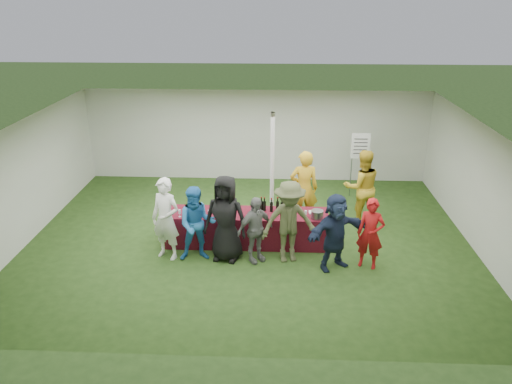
{
  "coord_description": "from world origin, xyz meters",
  "views": [
    {
      "loc": [
        0.62,
        -10.24,
        5.31
      ],
      "look_at": [
        0.17,
        -0.19,
        1.25
      ],
      "focal_mm": 35.0,
      "sensor_mm": 36.0,
      "label": 1
    }
  ],
  "objects_px": {
    "serving_table": "(247,228)",
    "customer_6": "(370,234)",
    "staff_pourer": "(304,189)",
    "customer_0": "(166,219)",
    "wine_list_sign": "(360,151)",
    "customer_5": "(335,232)",
    "customer_1": "(197,224)",
    "customer_2": "(226,218)",
    "customer_4": "(289,222)",
    "staff_back": "(362,187)",
    "customer_3": "(255,230)",
    "dump_bucket": "(317,214)"
  },
  "relations": [
    {
      "from": "dump_bucket",
      "to": "customer_2",
      "type": "xyz_separation_m",
      "value": [
        -1.93,
        -0.49,
        0.09
      ]
    },
    {
      "from": "dump_bucket",
      "to": "customer_3",
      "type": "bearing_deg",
      "value": -156.54
    },
    {
      "from": "dump_bucket",
      "to": "customer_0",
      "type": "height_order",
      "value": "customer_0"
    },
    {
      "from": "staff_pourer",
      "to": "customer_0",
      "type": "distance_m",
      "value": 3.42
    },
    {
      "from": "customer_4",
      "to": "customer_6",
      "type": "relative_size",
      "value": 1.19
    },
    {
      "from": "customer_0",
      "to": "customer_4",
      "type": "relative_size",
      "value": 1.0
    },
    {
      "from": "customer_2",
      "to": "customer_3",
      "type": "relative_size",
      "value": 1.29
    },
    {
      "from": "serving_table",
      "to": "customer_1",
      "type": "distance_m",
      "value": 1.33
    },
    {
      "from": "dump_bucket",
      "to": "wine_list_sign",
      "type": "height_order",
      "value": "wine_list_sign"
    },
    {
      "from": "staff_back",
      "to": "wine_list_sign",
      "type": "bearing_deg",
      "value": -105.38
    },
    {
      "from": "wine_list_sign",
      "to": "staff_pourer",
      "type": "bearing_deg",
      "value": -129.68
    },
    {
      "from": "wine_list_sign",
      "to": "customer_4",
      "type": "xyz_separation_m",
      "value": [
        -1.96,
        -3.66,
        -0.42
      ]
    },
    {
      "from": "customer_1",
      "to": "customer_2",
      "type": "xyz_separation_m",
      "value": [
        0.6,
        0.06,
        0.12
      ]
    },
    {
      "from": "customer_0",
      "to": "customer_3",
      "type": "xyz_separation_m",
      "value": [
        1.87,
        -0.08,
        -0.17
      ]
    },
    {
      "from": "wine_list_sign",
      "to": "customer_5",
      "type": "bearing_deg",
      "value": -104.78
    },
    {
      "from": "customer_3",
      "to": "customer_2",
      "type": "bearing_deg",
      "value": 136.0
    },
    {
      "from": "dump_bucket",
      "to": "customer_0",
      "type": "relative_size",
      "value": 0.15
    },
    {
      "from": "wine_list_sign",
      "to": "staff_back",
      "type": "distance_m",
      "value": 1.73
    },
    {
      "from": "staff_pourer",
      "to": "customer_3",
      "type": "distance_m",
      "value": 2.12
    },
    {
      "from": "customer_4",
      "to": "customer_5",
      "type": "height_order",
      "value": "customer_4"
    },
    {
      "from": "serving_table",
      "to": "staff_back",
      "type": "height_order",
      "value": "staff_back"
    },
    {
      "from": "serving_table",
      "to": "customer_6",
      "type": "height_order",
      "value": "customer_6"
    },
    {
      "from": "serving_table",
      "to": "customer_4",
      "type": "distance_m",
      "value": 1.29
    },
    {
      "from": "dump_bucket",
      "to": "customer_6",
      "type": "relative_size",
      "value": 0.18
    },
    {
      "from": "customer_0",
      "to": "customer_2",
      "type": "xyz_separation_m",
      "value": [
        1.26,
        0.0,
        0.04
      ]
    },
    {
      "from": "customer_3",
      "to": "customer_6",
      "type": "distance_m",
      "value": 2.35
    },
    {
      "from": "customer_1",
      "to": "customer_4",
      "type": "height_order",
      "value": "customer_4"
    },
    {
      "from": "wine_list_sign",
      "to": "staff_pourer",
      "type": "height_order",
      "value": "staff_pourer"
    },
    {
      "from": "staff_back",
      "to": "customer_0",
      "type": "height_order",
      "value": "staff_back"
    },
    {
      "from": "customer_1",
      "to": "customer_4",
      "type": "xyz_separation_m",
      "value": [
        1.91,
        0.03,
        0.08
      ]
    },
    {
      "from": "wine_list_sign",
      "to": "customer_5",
      "type": "distance_m",
      "value": 4.07
    },
    {
      "from": "customer_3",
      "to": "customer_4",
      "type": "bearing_deg",
      "value": -31.99
    },
    {
      "from": "serving_table",
      "to": "customer_1",
      "type": "bearing_deg",
      "value": -142.48
    },
    {
      "from": "customer_4",
      "to": "customer_5",
      "type": "distance_m",
      "value": 0.96
    },
    {
      "from": "serving_table",
      "to": "dump_bucket",
      "type": "bearing_deg",
      "value": -8.18
    },
    {
      "from": "staff_back",
      "to": "customer_2",
      "type": "xyz_separation_m",
      "value": [
        -3.1,
        -1.95,
        0.01
      ]
    },
    {
      "from": "customer_6",
      "to": "wine_list_sign",
      "type": "bearing_deg",
      "value": 105.38
    },
    {
      "from": "customer_2",
      "to": "customer_6",
      "type": "distance_m",
      "value": 2.97
    },
    {
      "from": "wine_list_sign",
      "to": "customer_5",
      "type": "relative_size",
      "value": 1.11
    },
    {
      "from": "staff_back",
      "to": "customer_1",
      "type": "relative_size",
      "value": 1.13
    },
    {
      "from": "staff_pourer",
      "to": "wine_list_sign",
      "type": "bearing_deg",
      "value": -135.11
    },
    {
      "from": "serving_table",
      "to": "customer_1",
      "type": "relative_size",
      "value": 2.2
    },
    {
      "from": "staff_back",
      "to": "customer_6",
      "type": "bearing_deg",
      "value": 76.97
    },
    {
      "from": "customer_0",
      "to": "customer_2",
      "type": "height_order",
      "value": "customer_2"
    },
    {
      "from": "customer_4",
      "to": "customer_6",
      "type": "distance_m",
      "value": 1.66
    },
    {
      "from": "customer_3",
      "to": "customer_5",
      "type": "xyz_separation_m",
      "value": [
        1.63,
        -0.19,
        0.09
      ]
    },
    {
      "from": "customer_4",
      "to": "customer_2",
      "type": "bearing_deg",
      "value": 165.61
    },
    {
      "from": "staff_pourer",
      "to": "customer_6",
      "type": "relative_size",
      "value": 1.25
    },
    {
      "from": "customer_1",
      "to": "customer_2",
      "type": "relative_size",
      "value": 0.88
    },
    {
      "from": "customer_4",
      "to": "staff_pourer",
      "type": "bearing_deg",
      "value": 64.72
    }
  ]
}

